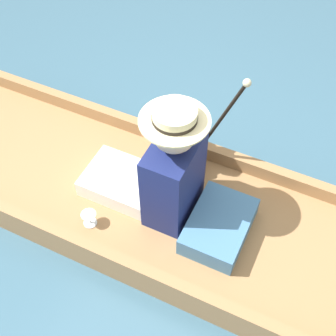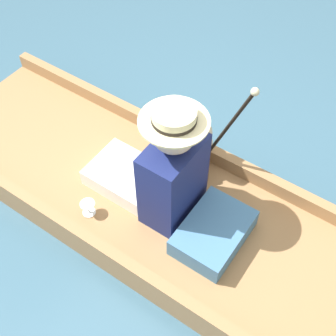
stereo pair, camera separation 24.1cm
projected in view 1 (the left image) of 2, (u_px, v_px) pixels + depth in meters
ground_plane at (167, 218)px, 2.77m from camera, size 16.00×16.00×0.00m
punt_boat at (167, 211)px, 2.71m from camera, size 0.95×3.18×0.22m
seat_cushion at (219, 226)px, 2.52m from camera, size 0.44×0.31×0.12m
seated_person at (162, 170)px, 2.46m from camera, size 0.36×0.71×0.77m
teddy_bear at (189, 144)px, 2.72m from camera, size 0.29×0.17×0.41m
wine_glass at (89, 217)px, 2.55m from camera, size 0.08×0.08×0.09m
walking_cane at (222, 117)px, 2.51m from camera, size 0.04×0.30×0.74m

